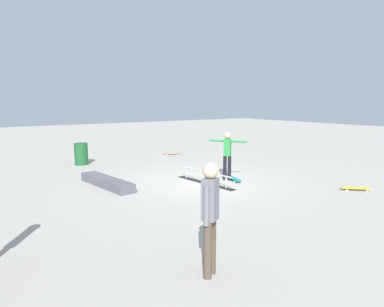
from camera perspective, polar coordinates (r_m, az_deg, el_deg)
ground_plane at (r=10.91m, az=2.04°, el=-4.84°), size 60.00×60.00×0.00m
grind_rail at (r=10.72m, az=2.20°, el=-4.15°), size 2.47×0.51×0.39m
skate_ledge at (r=10.64m, az=-14.29°, el=-4.74°), size 2.56×0.81×0.26m
skater_main at (r=11.06m, az=6.03°, el=0.19°), size 1.14×0.72×1.59m
skateboard_main at (r=11.12m, az=7.07°, el=-4.24°), size 0.82×0.41×0.09m
bystander_grey_shirt at (r=4.97m, az=3.08°, el=-10.04°), size 0.29×0.37×1.72m
loose_skateboard_natural at (r=16.43m, az=-3.45°, el=0.06°), size 0.54×0.80×0.09m
loose_skateboard_yellow at (r=10.94m, az=26.07°, el=-5.32°), size 0.69×0.72×0.09m
trash_bin at (r=14.49m, az=-18.32°, el=-0.07°), size 0.53×0.53×0.89m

